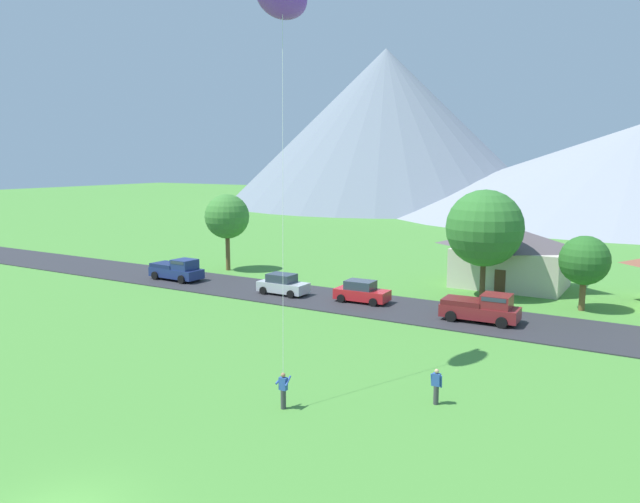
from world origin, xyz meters
The scene contains 12 objects.
road_strip centered at (0.00, 30.10, 0.04)m, with size 160.00×7.36×0.08m, color #2D2D33.
mountain_far_east_ridge centered at (-48.59, 127.94, 18.78)m, with size 77.94×77.94×37.56m, color slate.
house_left_center centered at (3.33, 42.55, 2.73)m, with size 9.86×6.91×5.28m.
tree_near_left centered at (-22.95, 36.14, 5.40)m, with size 4.43×4.43×7.65m.
tree_left_of_center centered at (10.04, 36.70, 3.73)m, with size 3.62×3.62×5.56m.
tree_center centered at (2.48, 37.23, 5.62)m, with size 6.14×6.14×8.71m.
parked_car_silver_west_end centered at (-11.81, 29.60, 0.87)m, with size 4.21×2.09×1.68m.
parked_car_red_mid_west centered at (-4.99, 30.44, 0.87)m, with size 4.27×2.22×1.68m.
pickup_truck_navy_west_side centered at (-23.45, 29.50, 1.06)m, with size 5.27×2.47×1.99m.
pickup_truck_maroon_east_side centered at (4.70, 29.48, 1.06)m, with size 5.28×2.48×1.99m.
kite_flyer_with_kite centered at (-1.30, 14.46, 18.56)m, with size 3.85×6.00×19.87m.
watcher_person centered at (6.94, 14.56, 0.88)m, with size 0.56×0.24×1.68m.
Camera 1 is at (15.96, -10.77, 11.06)m, focal length 34.14 mm.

